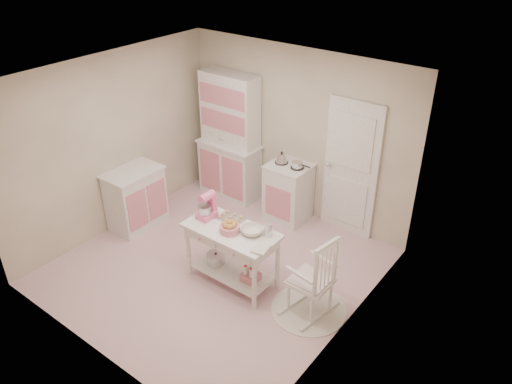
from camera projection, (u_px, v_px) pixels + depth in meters
room_shell at (211, 157)px, 5.95m from camera, size 3.84×3.84×2.62m
door at (351, 169)px, 7.06m from camera, size 0.82×0.05×2.04m
hutch at (229, 137)px, 7.99m from camera, size 1.06×0.50×2.08m
stove at (288, 192)px, 7.61m from camera, size 0.62×0.57×0.92m
base_cabinet at (136, 198)px, 7.44m from camera, size 0.54×0.84×0.92m
lace_rug at (309, 309)px, 6.05m from camera, size 0.92×0.92×0.01m
rocking_chair at (311, 274)px, 5.78m from camera, size 0.59×0.79×1.10m
work_table at (232, 255)px, 6.33m from camera, size 1.20×0.60×0.80m
stand_mixer at (206, 206)px, 6.28m from camera, size 0.20×0.28×0.34m
cookie_tray at (231, 218)px, 6.33m from camera, size 0.34×0.24×0.02m
bread_basket at (230, 229)px, 6.07m from camera, size 0.25×0.25×0.09m
mixing_bowl at (252, 231)px, 6.03m from camera, size 0.27×0.27×0.08m
metal_pitcher at (268, 230)px, 5.97m from camera, size 0.10×0.10×0.17m
recipe_book at (254, 246)px, 5.81m from camera, size 0.21×0.26×0.02m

